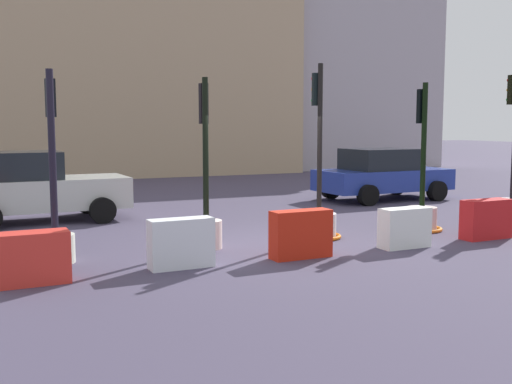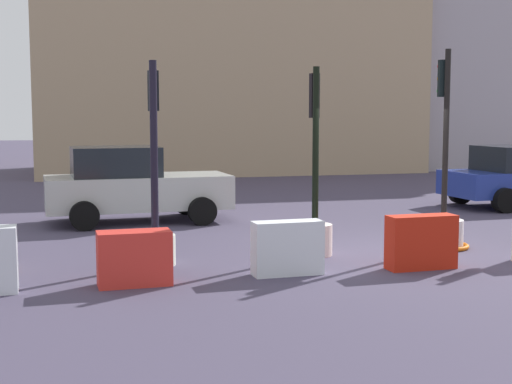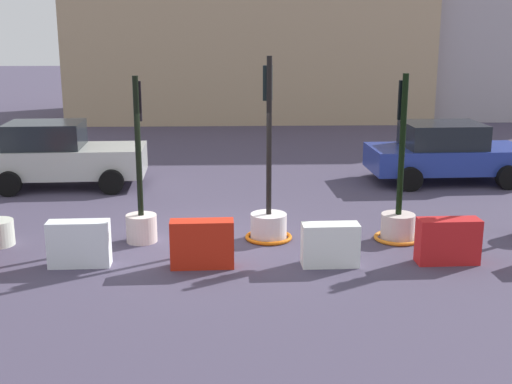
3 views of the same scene
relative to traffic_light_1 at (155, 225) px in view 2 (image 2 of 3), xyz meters
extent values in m
plane|color=#443D53|center=(3.98, 0.01, -0.65)|extent=(120.00, 120.00, 0.00)
cylinder|color=beige|center=(0.00, -0.01, -0.40)|extent=(0.64, 0.64, 0.49)
cylinder|color=black|center=(0.00, -0.01, 1.22)|extent=(0.12, 0.12, 2.76)
cube|color=black|center=(0.01, 0.11, 2.13)|extent=(0.17, 0.15, 0.64)
sphere|color=red|center=(0.03, 0.19, 2.34)|extent=(0.10, 0.10, 0.10)
sphere|color=orange|center=(0.03, 0.19, 2.13)|extent=(0.10, 0.10, 0.10)
sphere|color=green|center=(0.03, 0.19, 1.92)|extent=(0.10, 0.10, 0.10)
cylinder|color=beige|center=(2.74, 0.12, -0.38)|extent=(0.60, 0.60, 0.54)
cylinder|color=black|center=(2.74, 0.12, 1.22)|extent=(0.11, 0.11, 2.67)
cube|color=black|center=(2.75, 0.23, 2.08)|extent=(0.16, 0.13, 0.75)
sphere|color=red|center=(2.76, 0.31, 2.33)|extent=(0.09, 0.09, 0.09)
sphere|color=orange|center=(2.76, 0.31, 2.08)|extent=(0.09, 0.09, 0.09)
sphere|color=green|center=(2.76, 0.31, 1.83)|extent=(0.09, 0.09, 0.09)
cylinder|color=silver|center=(5.22, 0.18, -0.39)|extent=(0.71, 0.71, 0.52)
cylinder|color=black|center=(5.22, 0.18, 1.39)|extent=(0.10, 0.10, 3.04)
cube|color=black|center=(5.20, 0.30, 2.40)|extent=(0.19, 0.16, 0.66)
sphere|color=red|center=(5.18, 0.38, 2.62)|extent=(0.10, 0.10, 0.10)
sphere|color=orange|center=(5.18, 0.38, 2.40)|extent=(0.10, 0.10, 0.10)
sphere|color=green|center=(5.18, 0.38, 2.18)|extent=(0.10, 0.10, 0.10)
torus|color=orange|center=(5.22, 0.18, -0.61)|extent=(0.93, 0.93, 0.08)
cube|color=red|center=(-0.45, -1.31, -0.26)|extent=(1.04, 0.48, 0.78)
cube|color=silver|center=(1.84, -1.21, -0.24)|extent=(1.07, 0.39, 0.82)
cube|color=red|center=(3.98, -1.34, -0.22)|extent=(1.11, 0.39, 0.85)
cube|color=#B4B7B1|center=(0.20, 4.79, 0.03)|extent=(4.12, 1.87, 0.74)
cube|color=black|center=(-0.30, 4.77, 0.73)|extent=(1.95, 1.57, 0.65)
cylinder|color=black|center=(1.41, 5.75, -0.34)|extent=(0.63, 0.31, 0.62)
cylinder|color=black|center=(1.49, 3.95, -0.34)|extent=(0.63, 0.31, 0.62)
cylinder|color=black|center=(-1.10, 5.64, -0.34)|extent=(0.63, 0.31, 0.62)
cylinder|color=black|center=(-1.02, 3.84, -0.34)|extent=(0.63, 0.31, 0.62)
cylinder|color=black|center=(8.97, 5.95, -0.34)|extent=(0.63, 0.30, 0.62)
cylinder|color=black|center=(9.04, 4.00, -0.34)|extent=(0.63, 0.30, 0.62)
cube|color=tan|center=(5.31, 19.32, 4.75)|extent=(15.61, 7.72, 10.79)
cube|color=#A89FA7|center=(16.79, 19.32, 4.78)|extent=(10.79, 6.42, 10.86)
camera|label=1|loc=(-1.08, -10.73, 1.70)|focal=43.15mm
camera|label=2|loc=(-1.33, -11.40, 1.75)|focal=50.51mm
camera|label=3|loc=(4.52, -12.25, 3.44)|focal=46.40mm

